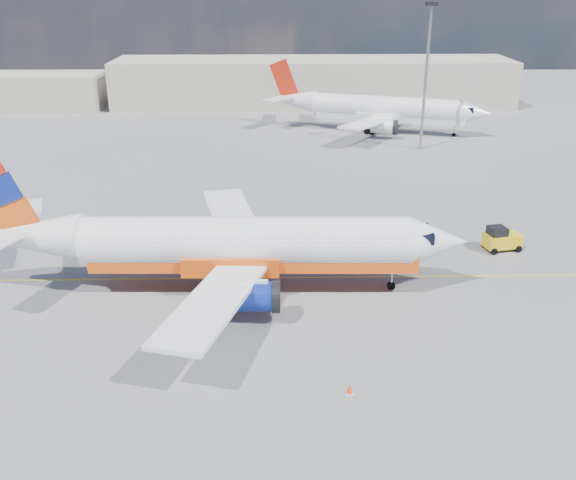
{
  "coord_description": "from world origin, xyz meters",
  "views": [
    {
      "loc": [
        -1.96,
        -41.66,
        21.63
      ],
      "look_at": [
        -1.01,
        2.18,
        3.5
      ],
      "focal_mm": 40.0,
      "sensor_mm": 36.0,
      "label": 1
    }
  ],
  "objects_px": {
    "traffic_cone": "(350,389)",
    "second_jet": "(380,109)",
    "gse_tug": "(501,239)",
    "main_jet": "(231,245)"
  },
  "relations": [
    {
      "from": "main_jet",
      "to": "gse_tug",
      "type": "xyz_separation_m",
      "value": [
        22.36,
        6.92,
        -2.61
      ]
    },
    {
      "from": "main_jet",
      "to": "traffic_cone",
      "type": "xyz_separation_m",
      "value": [
        7.31,
        -13.06,
        -3.32
      ]
    },
    {
      "from": "second_jet",
      "to": "gse_tug",
      "type": "xyz_separation_m",
      "value": [
        3.52,
        -44.9,
        -2.35
      ]
    },
    {
      "from": "traffic_cone",
      "to": "second_jet",
      "type": "bearing_deg",
      "value": 79.92
    },
    {
      "from": "gse_tug",
      "to": "main_jet",
      "type": "bearing_deg",
      "value": -175.06
    },
    {
      "from": "second_jet",
      "to": "gse_tug",
      "type": "relative_size",
      "value": 10.18
    },
    {
      "from": "gse_tug",
      "to": "traffic_cone",
      "type": "bearing_deg",
      "value": -139.24
    },
    {
      "from": "traffic_cone",
      "to": "main_jet",
      "type": "bearing_deg",
      "value": 119.24
    },
    {
      "from": "main_jet",
      "to": "second_jet",
      "type": "height_order",
      "value": "main_jet"
    },
    {
      "from": "main_jet",
      "to": "gse_tug",
      "type": "distance_m",
      "value": 23.55
    }
  ]
}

